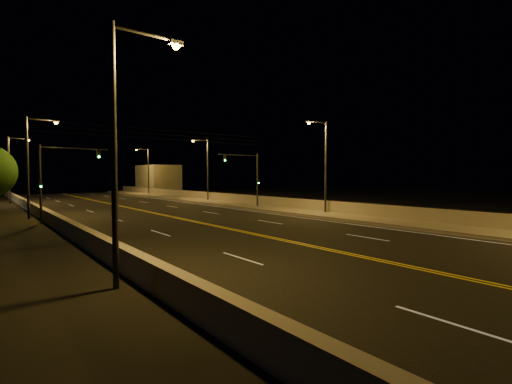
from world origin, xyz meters
TOP-DOWN VIEW (x-y plane):
  - road at (0.00, 20.00)m, footprint 18.00×120.00m
  - sidewalk at (10.80, 20.00)m, footprint 3.60×120.00m
  - curb at (8.93, 20.00)m, footprint 0.14×120.00m
  - parapet_wall at (12.45, 20.00)m, footprint 0.30×120.00m
  - jersey_barrier at (-9.33, 20.00)m, footprint 0.45×120.00m
  - distant_building_right at (16.50, 70.46)m, footprint 6.00×10.00m
  - parapet_rail at (12.45, 20.00)m, footprint 0.06×120.00m
  - lane_markings at (0.00, 19.93)m, footprint 17.32×116.00m
  - streetlight_1 at (11.51, 20.34)m, footprint 2.55×0.28m
  - streetlight_2 at (11.51, 41.80)m, footprint 2.55×0.28m
  - streetlight_3 at (11.51, 63.54)m, footprint 2.55×0.28m
  - streetlight_4 at (-9.91, 9.55)m, footprint 2.55×0.28m
  - streetlight_5 at (-9.91, 33.60)m, footprint 2.55×0.28m
  - streetlight_6 at (-9.91, 54.05)m, footprint 2.55×0.28m
  - traffic_signal_right at (9.99, 29.56)m, footprint 5.11×0.31m
  - traffic_signal_left at (-8.79, 29.56)m, footprint 5.11×0.31m
  - overhead_wires at (0.00, 29.50)m, footprint 22.00×0.03m

SIDE VIEW (x-z plane):
  - road at x=0.00m, z-range 0.00..0.02m
  - lane_markings at x=0.00m, z-range 0.02..0.02m
  - curb at x=8.93m, z-range 0.00..0.15m
  - sidewalk at x=10.80m, z-range 0.00..0.30m
  - jersey_barrier at x=-9.33m, z-range 0.00..0.97m
  - parapet_wall at x=12.45m, z-range 0.30..1.30m
  - parapet_rail at x=12.45m, z-range 1.30..1.36m
  - distant_building_right at x=16.50m, z-range 0.00..5.72m
  - traffic_signal_right at x=9.99m, z-range 0.80..6.82m
  - traffic_signal_left at x=-8.79m, z-range 0.80..6.82m
  - streetlight_1 at x=11.51m, z-range 0.70..9.28m
  - streetlight_2 at x=11.51m, z-range 0.70..9.28m
  - streetlight_3 at x=11.51m, z-range 0.70..9.28m
  - streetlight_4 at x=-9.91m, z-range 0.70..9.28m
  - streetlight_5 at x=-9.91m, z-range 0.70..9.28m
  - streetlight_6 at x=-9.91m, z-range 0.70..9.28m
  - overhead_wires at x=0.00m, z-range 6.98..7.81m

